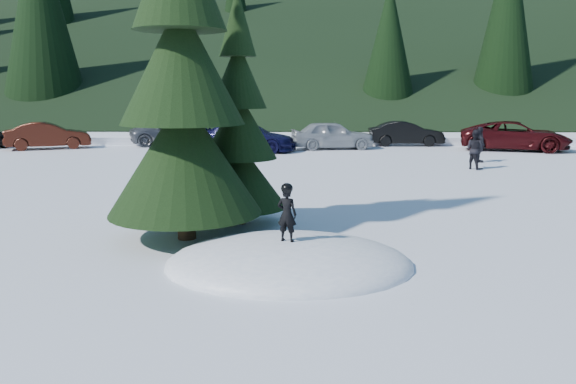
{
  "coord_description": "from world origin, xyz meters",
  "views": [
    {
      "loc": [
        0.14,
        -9.71,
        3.11
      ],
      "look_at": [
        -0.04,
        1.33,
        1.1
      ],
      "focal_mm": 35.0,
      "sensor_mm": 36.0,
      "label": 1
    }
  ],
  "objects_px": {
    "adult_1": "(479,145)",
    "car_6": "(515,136)",
    "child_skier": "(287,214)",
    "spruce_tall": "(182,80)",
    "car_2": "(172,133)",
    "spruce_short": "(239,134)",
    "car_3": "(248,137)",
    "car_1": "(48,136)",
    "car_4": "(332,135)",
    "car_5": "(406,134)",
    "adult_0": "(475,149)"
  },
  "relations": [
    {
      "from": "adult_1",
      "to": "car_6",
      "type": "bearing_deg",
      "value": -41.46
    },
    {
      "from": "child_skier",
      "to": "car_6",
      "type": "bearing_deg",
      "value": -100.73
    },
    {
      "from": "spruce_tall",
      "to": "car_2",
      "type": "distance_m",
      "value": 21.37
    },
    {
      "from": "child_skier",
      "to": "car_2",
      "type": "distance_m",
      "value": 23.61
    },
    {
      "from": "adult_1",
      "to": "car_2",
      "type": "height_order",
      "value": "adult_1"
    },
    {
      "from": "spruce_short",
      "to": "car_2",
      "type": "relative_size",
      "value": 1.13
    },
    {
      "from": "child_skier",
      "to": "car_3",
      "type": "bearing_deg",
      "value": -63.49
    },
    {
      "from": "spruce_short",
      "to": "car_6",
      "type": "relative_size",
      "value": 0.99
    },
    {
      "from": "car_1",
      "to": "car_2",
      "type": "xyz_separation_m",
      "value": [
        6.14,
        2.37,
        -0.05
      ]
    },
    {
      "from": "car_2",
      "to": "car_6",
      "type": "distance_m",
      "value": 18.71
    },
    {
      "from": "adult_1",
      "to": "car_6",
      "type": "xyz_separation_m",
      "value": [
        3.42,
        4.95,
        -0.02
      ]
    },
    {
      "from": "car_3",
      "to": "car_4",
      "type": "distance_m",
      "value": 4.56
    },
    {
      "from": "spruce_short",
      "to": "child_skier",
      "type": "height_order",
      "value": "spruce_short"
    },
    {
      "from": "car_3",
      "to": "car_4",
      "type": "xyz_separation_m",
      "value": [
        4.4,
        1.2,
        0.03
      ]
    },
    {
      "from": "car_1",
      "to": "car_6",
      "type": "height_order",
      "value": "car_6"
    },
    {
      "from": "car_1",
      "to": "car_6",
      "type": "bearing_deg",
      "value": -114.28
    },
    {
      "from": "car_3",
      "to": "car_4",
      "type": "bearing_deg",
      "value": -60.44
    },
    {
      "from": "car_4",
      "to": "car_5",
      "type": "xyz_separation_m",
      "value": [
        4.28,
        1.91,
        -0.07
      ]
    },
    {
      "from": "child_skier",
      "to": "spruce_tall",
      "type": "bearing_deg",
      "value": -21.92
    },
    {
      "from": "spruce_tall",
      "to": "car_5",
      "type": "relative_size",
      "value": 2.08
    },
    {
      "from": "spruce_short",
      "to": "car_2",
      "type": "height_order",
      "value": "spruce_short"
    },
    {
      "from": "car_4",
      "to": "car_5",
      "type": "relative_size",
      "value": 1.06
    },
    {
      "from": "adult_1",
      "to": "car_6",
      "type": "distance_m",
      "value": 6.01
    },
    {
      "from": "adult_1",
      "to": "car_6",
      "type": "relative_size",
      "value": 0.28
    },
    {
      "from": "car_5",
      "to": "car_6",
      "type": "relative_size",
      "value": 0.76
    },
    {
      "from": "spruce_short",
      "to": "car_3",
      "type": "distance_m",
      "value": 15.94
    },
    {
      "from": "car_1",
      "to": "adult_1",
      "type": "bearing_deg",
      "value": -127.49
    },
    {
      "from": "adult_0",
      "to": "car_3",
      "type": "relative_size",
      "value": 0.32
    },
    {
      "from": "car_2",
      "to": "car_3",
      "type": "bearing_deg",
      "value": -147.48
    },
    {
      "from": "car_3",
      "to": "car_5",
      "type": "relative_size",
      "value": 1.2
    },
    {
      "from": "spruce_tall",
      "to": "spruce_short",
      "type": "bearing_deg",
      "value": 54.46
    },
    {
      "from": "car_3",
      "to": "car_4",
      "type": "height_order",
      "value": "car_4"
    },
    {
      "from": "spruce_short",
      "to": "car_6",
      "type": "distance_m",
      "value": 20.83
    },
    {
      "from": "car_5",
      "to": "car_3",
      "type": "bearing_deg",
      "value": 108.75
    },
    {
      "from": "car_4",
      "to": "car_3",
      "type": "bearing_deg",
      "value": 96.73
    },
    {
      "from": "car_6",
      "to": "car_4",
      "type": "bearing_deg",
      "value": 104.08
    },
    {
      "from": "car_1",
      "to": "adult_0",
      "type": "bearing_deg",
      "value": -133.52
    },
    {
      "from": "adult_1",
      "to": "car_5",
      "type": "distance_m",
      "value": 7.62
    },
    {
      "from": "car_3",
      "to": "car_6",
      "type": "bearing_deg",
      "value": -73.0
    },
    {
      "from": "adult_0",
      "to": "car_5",
      "type": "distance_m",
      "value": 9.6
    },
    {
      "from": "car_1",
      "to": "car_5",
      "type": "distance_m",
      "value": 19.57
    },
    {
      "from": "adult_0",
      "to": "car_3",
      "type": "height_order",
      "value": "adult_0"
    },
    {
      "from": "child_skier",
      "to": "car_1",
      "type": "bearing_deg",
      "value": -37.45
    },
    {
      "from": "child_skier",
      "to": "car_4",
      "type": "bearing_deg",
      "value": -76.25
    },
    {
      "from": "car_4",
      "to": "adult_1",
      "type": "bearing_deg",
      "value": -140.74
    },
    {
      "from": "car_1",
      "to": "car_5",
      "type": "relative_size",
      "value": 1.04
    },
    {
      "from": "child_skier",
      "to": "car_6",
      "type": "height_order",
      "value": "car_6"
    },
    {
      "from": "adult_0",
      "to": "car_3",
      "type": "distance_m",
      "value": 11.56
    },
    {
      "from": "spruce_short",
      "to": "car_5",
      "type": "xyz_separation_m",
      "value": [
        7.48,
        18.94,
        -1.42
      ]
    },
    {
      "from": "spruce_tall",
      "to": "car_6",
      "type": "relative_size",
      "value": 1.58
    }
  ]
}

